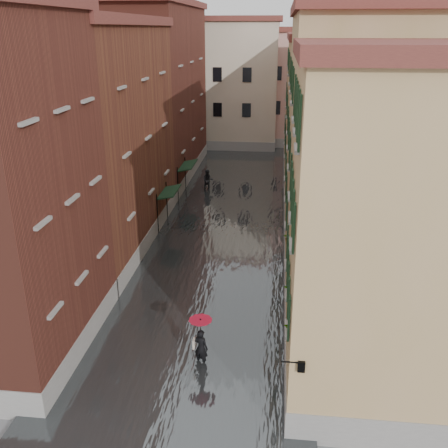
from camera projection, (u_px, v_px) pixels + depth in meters
The scene contains 15 objects.
ground at pixel (193, 330), 21.91m from camera, with size 120.00×120.00×0.00m, color #565659.
floodwater at pixel (225, 221), 33.90m from camera, with size 10.00×60.00×0.20m, color #3D4244.
building_left_mid at pixel (97, 142), 28.66m from camera, with size 6.00×14.00×12.50m, color brown.
building_left_far at pixel (157, 96), 42.26m from camera, with size 6.00×16.00×14.00m, color brown.
building_right_near at pixel (379, 233), 17.24m from camera, with size 6.00×8.00×11.50m, color tan.
building_right_mid at pixel (345, 143), 27.14m from camera, with size 6.00×14.00×13.00m, color tan.
building_right_far at pixel (323, 114), 41.29m from camera, with size 6.00×16.00×11.50m, color tan.
building_end_cream at pixel (222, 85), 54.99m from camera, with size 12.00×9.00×13.00m, color beige.
building_end_pink at pixel (304, 89), 56.10m from camera, with size 10.00×9.00×12.00m, color tan.
awning_near at pixel (169, 193), 32.07m from camera, with size 1.09×2.75×2.80m.
awning_far at pixel (187, 166), 38.26m from camera, with size 1.09×3.15×2.80m.
wall_lantern at pixel (301, 365), 14.82m from camera, with size 0.71×0.22×0.35m.
window_planters at pixel (292, 273), 19.28m from camera, with size 0.59×8.41×0.84m.
pedestrian_main at pixel (201, 338), 19.17m from camera, with size 0.91×0.91×2.06m.
pedestrian_far at pixel (208, 181), 40.21m from camera, with size 0.87×0.68×1.79m, color black.
Camera 1 is at (3.41, -18.43, 12.35)m, focal length 40.00 mm.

